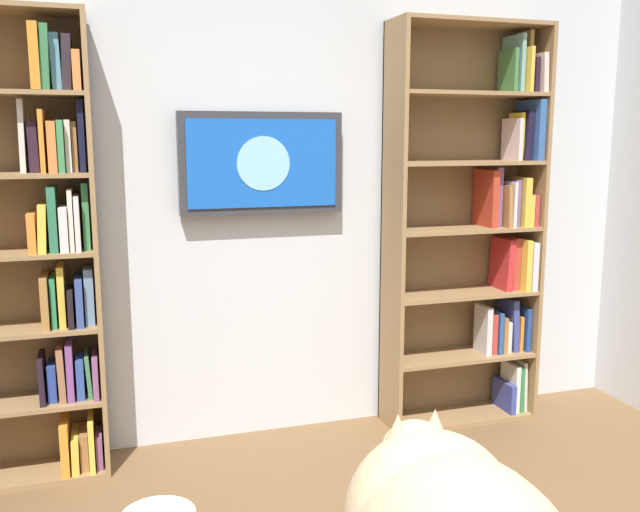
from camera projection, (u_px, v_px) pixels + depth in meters
name	position (u px, v px, depth m)	size (l,w,h in m)	color
wall_back	(243.00, 177.00, 3.46)	(4.52, 0.06, 2.70)	silver
bookshelf_left	(479.00, 229.00, 3.72)	(0.84, 0.28, 2.13)	#937047
bookshelf_right	(20.00, 253.00, 3.04)	(0.89, 0.28, 2.08)	#937047
wall_mounted_tv	(262.00, 163.00, 3.39)	(0.81, 0.07, 0.50)	#333338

